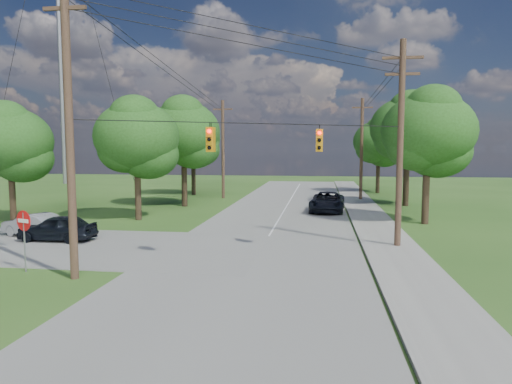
# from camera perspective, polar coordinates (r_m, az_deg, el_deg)

# --- Properties ---
(ground) EXTENTS (140.00, 140.00, 0.00)m
(ground) POSITION_cam_1_polar(r_m,az_deg,el_deg) (17.45, -8.85, -11.58)
(ground) COLOR #2C541C
(ground) RESTS_ON ground
(main_road) EXTENTS (10.00, 100.00, 0.03)m
(main_road) POSITION_cam_1_polar(r_m,az_deg,el_deg) (21.75, 0.13, -8.05)
(main_road) COLOR gray
(main_road) RESTS_ON ground
(sidewalk_east) EXTENTS (2.60, 100.00, 0.12)m
(sidewalk_east) POSITION_cam_1_polar(r_m,az_deg,el_deg) (21.88, 17.97, -8.12)
(sidewalk_east) COLOR #A19F96
(sidewalk_east) RESTS_ON ground
(pole_sw) EXTENTS (2.00, 0.32, 12.00)m
(pole_sw) POSITION_cam_1_polar(r_m,az_deg,el_deg) (18.95, -22.36, 8.48)
(pole_sw) COLOR brown
(pole_sw) RESTS_ON ground
(pole_ne) EXTENTS (2.00, 0.32, 10.50)m
(pole_ne) POSITION_cam_1_polar(r_m,az_deg,el_deg) (24.29, 17.60, 6.07)
(pole_ne) COLOR brown
(pole_ne) RESTS_ON ground
(pole_north_e) EXTENTS (2.00, 0.32, 10.00)m
(pole_north_e) POSITION_cam_1_polar(r_m,az_deg,el_deg) (46.13, 13.06, 5.33)
(pole_north_e) COLOR brown
(pole_north_e) RESTS_ON ground
(pole_north_w) EXTENTS (2.00, 0.32, 10.00)m
(pole_north_w) POSITION_cam_1_polar(r_m,az_deg,el_deg) (47.01, -4.15, 5.46)
(pole_north_w) COLOR brown
(pole_north_w) RESTS_ON ground
(power_lines) EXTENTS (13.93, 29.62, 4.93)m
(power_lines) POSITION_cam_1_polar(r_m,az_deg,el_deg) (28.00, 0.99, 13.77)
(power_lines) COLOR black
(power_lines) RESTS_ON ground
(traffic_signals) EXTENTS (4.91, 3.27, 1.05)m
(traffic_signals) POSITION_cam_1_polar(r_m,az_deg,el_deg) (20.52, 1.46, 6.57)
(traffic_signals) COLOR #C5800B
(traffic_signals) RESTS_ON ground
(radio_mast) EXTENTS (0.70, 0.70, 45.00)m
(radio_mast) POSITION_cam_1_polar(r_m,az_deg,el_deg) (74.19, -23.36, 18.56)
(radio_mast) COLOR gray
(radio_mast) RESTS_ON ground
(tree_w_near) EXTENTS (6.00, 6.00, 8.40)m
(tree_w_near) POSITION_cam_1_polar(r_m,az_deg,el_deg) (33.55, -14.70, 6.68)
(tree_w_near) COLOR #3C2D1E
(tree_w_near) RESTS_ON ground
(tree_w_mid) EXTENTS (6.40, 6.40, 9.22)m
(tree_w_mid) POSITION_cam_1_polar(r_m,az_deg,el_deg) (40.76, -9.03, 7.45)
(tree_w_mid) COLOR #3C2D1E
(tree_w_mid) RESTS_ON ground
(tree_w_far) EXTENTS (6.00, 6.00, 8.73)m
(tree_w_far) POSITION_cam_1_polar(r_m,az_deg,el_deg) (50.90, -7.88, 6.68)
(tree_w_far) COLOR #3C2D1E
(tree_w_far) RESTS_ON ground
(tree_e_near) EXTENTS (6.20, 6.20, 8.81)m
(tree_e_near) POSITION_cam_1_polar(r_m,az_deg,el_deg) (32.75, 20.70, 7.12)
(tree_e_near) COLOR #3C2D1E
(tree_e_near) RESTS_ON ground
(tree_e_mid) EXTENTS (6.60, 6.60, 9.64)m
(tree_e_mid) POSITION_cam_1_polar(r_m,az_deg,el_deg) (42.67, 18.44, 7.59)
(tree_e_mid) COLOR #3C2D1E
(tree_e_mid) RESTS_ON ground
(tree_e_far) EXTENTS (5.80, 5.80, 8.32)m
(tree_e_far) POSITION_cam_1_polar(r_m,az_deg,el_deg) (54.36, 15.09, 6.11)
(tree_e_far) COLOR #3C2D1E
(tree_e_far) RESTS_ON ground
(tree_cross_n) EXTENTS (5.60, 5.60, 7.91)m
(tree_cross_n) POSITION_cam_1_polar(r_m,az_deg,el_deg) (35.31, -28.42, 5.60)
(tree_cross_n) COLOR #3C2D1E
(tree_cross_n) RESTS_ON ground
(car_cross_dark) EXTENTS (4.23, 1.73, 1.44)m
(car_cross_dark) POSITION_cam_1_polar(r_m,az_deg,el_deg) (27.46, -23.58, -4.11)
(car_cross_dark) COLOR black
(car_cross_dark) RESTS_ON cross_road
(car_cross_silver) EXTENTS (4.34, 2.62, 1.35)m
(car_cross_silver) POSITION_cam_1_polar(r_m,az_deg,el_deg) (29.36, -26.00, -3.71)
(car_cross_silver) COLOR #A7A9AE
(car_cross_silver) RESTS_ON cross_road
(car_main_north) EXTENTS (3.03, 5.86, 1.58)m
(car_main_north) POSITION_cam_1_polar(r_m,az_deg,el_deg) (37.25, 8.89, -1.22)
(car_main_north) COLOR black
(car_main_north) RESTS_ON main_road
(do_not_enter_sign) EXTENTS (0.82, 0.32, 2.58)m
(do_not_enter_sign) POSITION_cam_1_polar(r_m,az_deg,el_deg) (21.03, -27.03, -3.99)
(do_not_enter_sign) COLOR gray
(do_not_enter_sign) RESTS_ON ground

